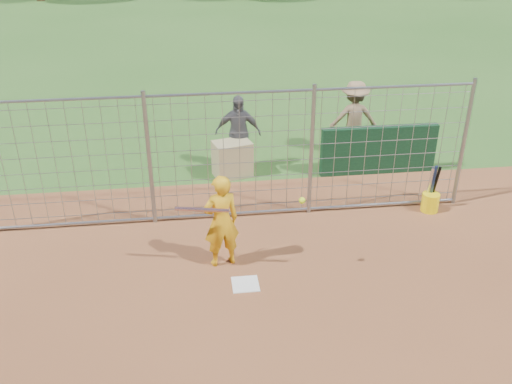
{
  "coord_description": "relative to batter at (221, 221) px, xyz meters",
  "views": [
    {
      "loc": [
        -0.77,
        -7.6,
        5.57
      ],
      "look_at": [
        0.3,
        0.8,
        1.15
      ],
      "focal_mm": 40.0,
      "sensor_mm": 36.0,
      "label": 1
    }
  ],
  "objects": [
    {
      "name": "dugout_wall",
      "position": [
        3.72,
        3.14,
        -0.28
      ],
      "size": [
        2.6,
        0.2,
        1.1
      ],
      "primitive_type": "cube",
      "color": "#11381E",
      "rests_on": "ground"
    },
    {
      "name": "bystander_c",
      "position": [
        3.46,
        4.29,
        0.06
      ],
      "size": [
        1.2,
        0.75,
        1.78
      ],
      "primitive_type": "imported",
      "rotation": [
        0.0,
        0.0,
        3.07
      ],
      "color": "#947351",
      "rests_on": "ground"
    },
    {
      "name": "backstop_fence",
      "position": [
        0.32,
        1.54,
        0.43
      ],
      "size": [
        9.08,
        0.08,
        2.6
      ],
      "color": "gray",
      "rests_on": "ground"
    },
    {
      "name": "batter",
      "position": [
        0.0,
        0.0,
        0.0
      ],
      "size": [
        0.68,
        0.53,
        1.66
      ],
      "primitive_type": "imported",
      "rotation": [
        0.0,
        0.0,
        3.38
      ],
      "color": "gold",
      "rests_on": "ground"
    },
    {
      "name": "equipment_in_play",
      "position": [
        0.07,
        -0.29,
        0.41
      ],
      "size": [
        2.02,
        0.41,
        0.27
      ],
      "color": "silver",
      "rests_on": "ground"
    },
    {
      "name": "bucket_with_bats",
      "position": [
        4.21,
        1.3,
        -0.58
      ],
      "size": [
        0.34,
        0.35,
        0.98
      ],
      "color": "yellow",
      "rests_on": "ground"
    },
    {
      "name": "bystander_b",
      "position": [
        0.65,
        3.76,
        0.04
      ],
      "size": [
        1.07,
        0.57,
        1.74
      ],
      "primitive_type": "imported",
      "rotation": [
        0.0,
        0.0,
        -0.15
      ],
      "color": "#4F5054",
      "rests_on": "ground"
    },
    {
      "name": "equipment_bin",
      "position": [
        0.48,
        3.4,
        -0.43
      ],
      "size": [
        0.92,
        0.74,
        0.8
      ],
      "primitive_type": "cube",
      "rotation": [
        0.0,
        0.0,
        0.26
      ],
      "color": "tan",
      "rests_on": "ground"
    },
    {
      "name": "ground",
      "position": [
        0.32,
        -0.46,
        -0.83
      ],
      "size": [
        100.0,
        100.0,
        0.0
      ],
      "primitive_type": "plane",
      "color": "#2D591E",
      "rests_on": "ground"
    },
    {
      "name": "home_plate",
      "position": [
        0.32,
        -0.66,
        -0.82
      ],
      "size": [
        0.43,
        0.43,
        0.02
      ],
      "primitive_type": "cube",
      "color": "silver",
      "rests_on": "ground"
    }
  ]
}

